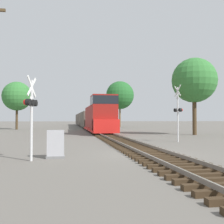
{
  "coord_description": "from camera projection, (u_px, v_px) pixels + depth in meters",
  "views": [
    {
      "loc": [
        -4.26,
        -13.34,
        1.87
      ],
      "look_at": [
        -0.92,
        6.1,
        2.4
      ],
      "focal_mm": 42.0,
      "sensor_mm": 36.0,
      "label": 1
    }
  ],
  "objects": [
    {
      "name": "tree_mid_background",
      "position": [
        17.0,
        96.0,
        46.75
      ],
      "size": [
        5.18,
        5.18,
        8.54
      ],
      "color": "#473521",
      "rests_on": "ground"
    },
    {
      "name": "crossing_signal_far",
      "position": [
        178.0,
        111.0,
        21.35
      ],
      "size": [
        0.45,
        1.01,
        4.63
      ],
      "rotation": [
        0.0,
        0.0,
        1.72
      ],
      "color": "silver",
      "rests_on": "ground"
    },
    {
      "name": "tree_far_right",
      "position": [
        194.0,
        81.0,
        30.85
      ],
      "size": [
        5.26,
        5.26,
        9.07
      ],
      "color": "#473521",
      "rests_on": "ground"
    },
    {
      "name": "relay_cabinet",
      "position": [
        56.0,
        144.0,
        12.47
      ],
      "size": [
        0.88,
        0.5,
        1.33
      ],
      "color": "slate",
      "rests_on": "ground"
    },
    {
      "name": "rail_track_bed",
      "position": [
        149.0,
        152.0,
        13.82
      ],
      "size": [
        2.6,
        160.0,
        0.31
      ],
      "color": "#382819",
      "rests_on": "ground"
    },
    {
      "name": "crossing_signal_near",
      "position": [
        31.0,
        107.0,
        11.7
      ],
      "size": [
        0.54,
        1.01,
        3.78
      ],
      "rotation": [
        0.0,
        0.0,
        -1.85
      ],
      "color": "silver",
      "rests_on": "ground"
    },
    {
      "name": "ground_plane",
      "position": [
        149.0,
        154.0,
        13.82
      ],
      "size": [
        400.0,
        400.0,
        0.0
      ],
      "primitive_type": "plane",
      "color": "#666059"
    },
    {
      "name": "freight_train",
      "position": [
        87.0,
        119.0,
        57.72
      ],
      "size": [
        2.94,
        63.18,
        4.68
      ],
      "color": "maroon",
      "rests_on": "ground"
    },
    {
      "name": "tree_deep_background",
      "position": [
        120.0,
        95.0,
        62.2
      ],
      "size": [
        6.64,
        6.64,
        10.85
      ],
      "color": "brown",
      "rests_on": "ground"
    }
  ]
}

